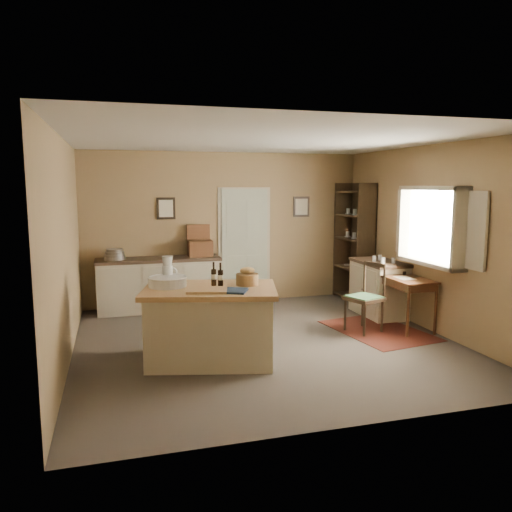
{
  "coord_description": "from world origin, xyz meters",
  "views": [
    {
      "loc": [
        -1.93,
        -6.26,
        2.12
      ],
      "look_at": [
        -0.06,
        0.29,
        1.15
      ],
      "focal_mm": 35.0,
      "sensor_mm": 36.0,
      "label": 1
    }
  ],
  "objects_px": {
    "writing_desk": "(407,285)",
    "right_cabinet": "(379,288)",
    "work_island": "(210,322)",
    "shelving_unit": "(356,242)",
    "sideboard": "(160,282)",
    "desk_chair": "(364,299)"
  },
  "relations": [
    {
      "from": "work_island",
      "to": "sideboard",
      "type": "distance_m",
      "value": 2.72
    },
    {
      "from": "shelving_unit",
      "to": "writing_desk",
      "type": "bearing_deg",
      "value": -94.6
    },
    {
      "from": "writing_desk",
      "to": "desk_chair",
      "type": "xyz_separation_m",
      "value": [
        -0.68,
        0.03,
        -0.17
      ]
    },
    {
      "from": "work_island",
      "to": "shelving_unit",
      "type": "distance_m",
      "value": 4.11
    },
    {
      "from": "sideboard",
      "to": "writing_desk",
      "type": "height_order",
      "value": "sideboard"
    },
    {
      "from": "sideboard",
      "to": "right_cabinet",
      "type": "relative_size",
      "value": 1.98
    },
    {
      "from": "right_cabinet",
      "to": "shelving_unit",
      "type": "xyz_separation_m",
      "value": [
        0.16,
        1.13,
        0.62
      ]
    },
    {
      "from": "writing_desk",
      "to": "shelving_unit",
      "type": "height_order",
      "value": "shelving_unit"
    },
    {
      "from": "writing_desk",
      "to": "right_cabinet",
      "type": "height_order",
      "value": "right_cabinet"
    },
    {
      "from": "work_island",
      "to": "writing_desk",
      "type": "distance_m",
      "value": 3.12
    },
    {
      "from": "right_cabinet",
      "to": "shelving_unit",
      "type": "height_order",
      "value": "shelving_unit"
    },
    {
      "from": "right_cabinet",
      "to": "sideboard",
      "type": "bearing_deg",
      "value": 158.76
    },
    {
      "from": "sideboard",
      "to": "desk_chair",
      "type": "bearing_deg",
      "value": -37.65
    },
    {
      "from": "sideboard",
      "to": "writing_desk",
      "type": "relative_size",
      "value": 2.4
    },
    {
      "from": "sideboard",
      "to": "shelving_unit",
      "type": "bearing_deg",
      "value": -3.21
    },
    {
      "from": "sideboard",
      "to": "writing_desk",
      "type": "xyz_separation_m",
      "value": [
        3.41,
        -2.14,
        0.19
      ]
    },
    {
      "from": "writing_desk",
      "to": "desk_chair",
      "type": "relative_size",
      "value": 0.88
    },
    {
      "from": "work_island",
      "to": "right_cabinet",
      "type": "xyz_separation_m",
      "value": [
        3.06,
        1.37,
        -0.02
      ]
    },
    {
      "from": "writing_desk",
      "to": "desk_chair",
      "type": "height_order",
      "value": "desk_chair"
    },
    {
      "from": "writing_desk",
      "to": "right_cabinet",
      "type": "relative_size",
      "value": 0.82
    },
    {
      "from": "work_island",
      "to": "writing_desk",
      "type": "height_order",
      "value": "work_island"
    },
    {
      "from": "writing_desk",
      "to": "work_island",
      "type": "bearing_deg",
      "value": -169.73
    }
  ]
}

